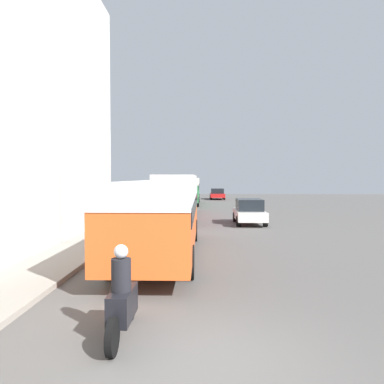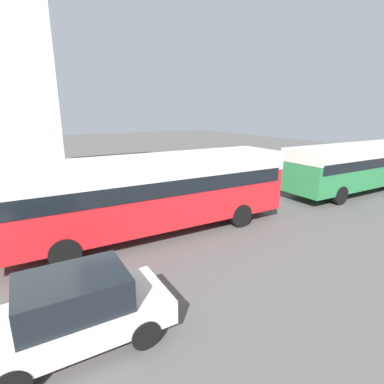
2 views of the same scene
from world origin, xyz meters
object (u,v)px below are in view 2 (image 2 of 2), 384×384
at_px(bus_third_in_line, 358,161).
at_px(bus_following, 153,185).
at_px(car_crossing, 75,310).
at_px(pedestrian_near_curb, 344,159).

bearing_deg(bus_third_in_line, bus_following, -90.50).
relative_size(bus_following, car_crossing, 2.92).
height_order(bus_following, pedestrian_near_curb, bus_following).
distance_m(bus_following, bus_third_in_line, 13.27).
bearing_deg(bus_following, car_crossing, -38.57).
relative_size(bus_third_in_line, car_crossing, 2.65).
xyz_separation_m(car_crossing, pedestrian_near_curb, (-8.57, 21.75, 0.28)).
height_order(bus_third_in_line, pedestrian_near_curb, bus_third_in_line).
relative_size(car_crossing, pedestrian_near_curb, 2.09).
height_order(car_crossing, pedestrian_near_curb, pedestrian_near_curb).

